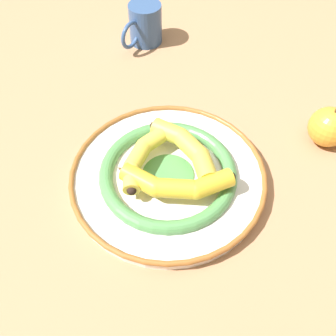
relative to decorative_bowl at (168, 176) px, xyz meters
The scene contains 7 objects.
ground_plane 0.03m from the decorative_bowl, 75.16° to the right, with size 2.80×2.80×0.00m, color #A87A56.
decorative_bowl is the anchor object (origin of this frame).
banana_a 0.06m from the decorative_bowl, 80.04° to the left, with size 0.17×0.07×0.03m.
banana_b 0.06m from the decorative_bowl, 154.76° to the right, with size 0.08×0.21×0.03m.
banana_c 0.06m from the decorative_bowl, 35.91° to the right, with size 0.14×0.14×0.03m.
coffee_mug 0.45m from the decorative_bowl, 19.34° to the left, with size 0.13×0.08×0.10m.
apple 0.33m from the decorative_bowl, 59.81° to the right, with size 0.08×0.08×0.09m.
Camera 1 is at (-0.42, -0.07, 0.58)m, focal length 42.00 mm.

